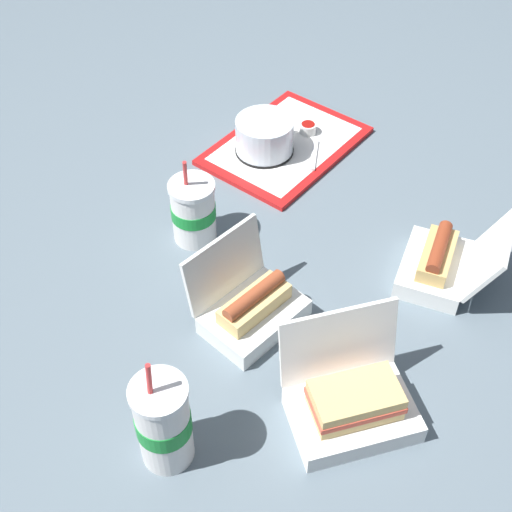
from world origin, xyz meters
TOP-DOWN VIEW (x-y plane):
  - ground_plane at (0.00, 0.00)m, footprint 3.20×3.20m
  - food_tray at (-0.33, -0.17)m, footprint 0.39×0.29m
  - cake_container at (-0.28, -0.20)m, footprint 0.14×0.14m
  - ketchup_cup at (-0.39, -0.15)m, footprint 0.04×0.04m
  - napkin_stack at (-0.35, -0.25)m, footprint 0.13×0.13m
  - plastic_fork at (-0.32, -0.09)m, footprint 0.10×0.06m
  - clamshell_hotdog_right at (0.15, 0.06)m, footprint 0.20×0.18m
  - clamshell_sandwich_front at (0.23, 0.31)m, footprint 0.26×0.26m
  - clamshell_hotdog_center at (-0.15, 0.30)m, footprint 0.21×0.21m
  - soda_cup_front at (0.03, -0.17)m, footprint 0.09×0.09m
  - soda_cup_right at (0.45, 0.10)m, footprint 0.09×0.09m

SIDE VIEW (x-z plane):
  - ground_plane at x=0.00m, z-range 0.00..0.00m
  - food_tray at x=-0.33m, z-range 0.00..0.01m
  - napkin_stack at x=-0.35m, z-range 0.01..0.02m
  - plastic_fork at x=-0.32m, z-range 0.01..0.02m
  - ketchup_cup at x=-0.39m, z-range 0.01..0.04m
  - clamshell_hotdog_center at x=-0.15m, z-range -0.04..0.12m
  - clamshell_hotdog_right at x=0.15m, z-range -0.04..0.12m
  - clamshell_sandwich_front at x=0.23m, z-range -0.04..0.13m
  - cake_container at x=-0.28m, z-range 0.01..0.09m
  - soda_cup_front at x=0.03m, z-range -0.03..0.17m
  - soda_cup_right at x=0.45m, z-range -0.03..0.21m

